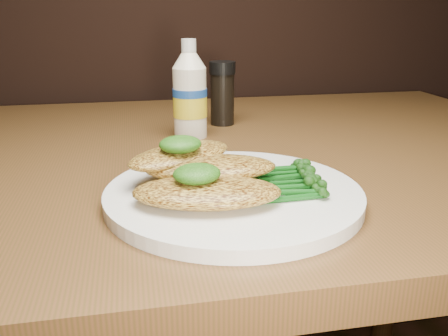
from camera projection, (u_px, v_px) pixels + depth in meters
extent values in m
cylinder|color=white|center=(233.00, 194.00, 0.53)|extent=(0.28, 0.28, 0.01)
ellipsoid|color=gold|center=(207.00, 192.00, 0.48)|extent=(0.16, 0.10, 0.02)
ellipsoid|color=gold|center=(211.00, 167.00, 0.53)|extent=(0.15, 0.09, 0.02)
ellipsoid|color=gold|center=(180.00, 155.00, 0.55)|extent=(0.15, 0.13, 0.02)
ellipsoid|color=#0F3508|center=(197.00, 174.00, 0.48)|extent=(0.06, 0.06, 0.02)
ellipsoid|color=#0F3508|center=(180.00, 144.00, 0.53)|extent=(0.06, 0.06, 0.02)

